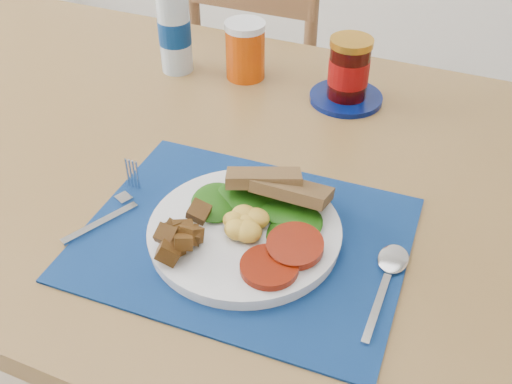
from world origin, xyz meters
TOP-DOWN VIEW (x-y plane):
  - table at (0.00, 0.20)m, footprint 1.40×0.90m
  - chair_far at (-0.07, 0.86)m, footprint 0.37×0.36m
  - placemat at (0.24, 0.03)m, footprint 0.45×0.36m
  - breakfast_plate at (0.23, 0.03)m, footprint 0.26×0.26m
  - fork at (0.04, 0.02)m, footprint 0.06×0.17m
  - spoon at (0.44, 0.04)m, footprint 0.04×0.17m
  - water_bottle at (-0.09, 0.44)m, footprint 0.06×0.06m
  - juice_glass at (0.05, 0.47)m, footprint 0.08×0.08m
  - jam_on_saucer at (0.26, 0.45)m, footprint 0.14×0.14m

SIDE VIEW (x-z plane):
  - chair_far at x=-0.07m, z-range 0.02..1.02m
  - table at x=0.00m, z-range 0.29..1.04m
  - placemat at x=0.24m, z-range 0.75..0.75m
  - fork at x=0.04m, z-range 0.75..0.76m
  - spoon at x=0.44m, z-range 0.75..0.76m
  - breakfast_plate at x=0.23m, z-range 0.74..0.80m
  - juice_glass at x=0.05m, z-range 0.75..0.86m
  - jam_on_saucer at x=0.26m, z-range 0.74..0.87m
  - water_bottle at x=-0.09m, z-range 0.74..0.96m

